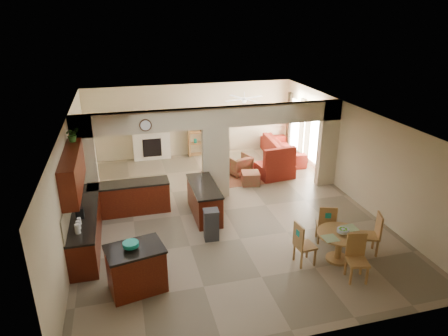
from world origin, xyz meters
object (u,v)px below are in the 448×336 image
object	(u,v)px
kitchen_island	(136,269)
armchair	(239,165)
dining_table	(339,242)
sofa	(282,148)

from	to	relation	value
kitchen_island	armchair	xyz separation A→B (m)	(3.82, 5.42, -0.15)
dining_table	sofa	bearing A→B (deg)	78.31
dining_table	sofa	size ratio (longest dim) A/B	0.39
kitchen_island	dining_table	size ratio (longest dim) A/B	1.22
kitchen_island	dining_table	distance (m)	4.53
kitchen_island	sofa	size ratio (longest dim) A/B	0.48
sofa	kitchen_island	bearing A→B (deg)	142.02
kitchen_island	sofa	xyz separation A→B (m)	(5.91, 6.56, -0.10)
kitchen_island	sofa	bearing A→B (deg)	36.46
dining_table	armchair	bearing A→B (deg)	97.27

